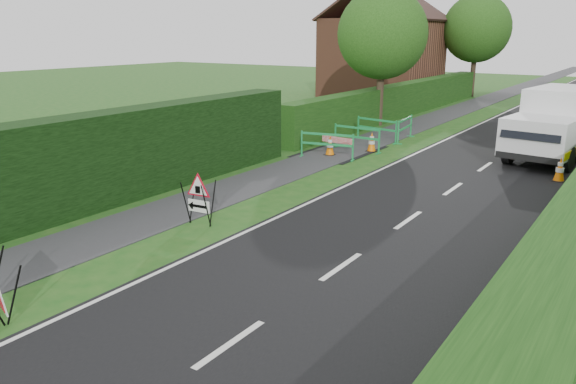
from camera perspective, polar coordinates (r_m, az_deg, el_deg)
The scene contains 19 objects.
ground at distance 11.98m, azimuth -7.54°, elevation -6.53°, with size 120.00×120.00×0.00m, color #1A4F16.
footpath at distance 44.72m, azimuth 20.43°, elevation 9.07°, with size 2.00×90.00×0.02m, color #2D2D30.
hedge_west_near at distance 15.58m, azimuth -21.55°, elevation -2.22°, with size 1.10×18.00×2.50m, color black.
hedge_west_far at distance 33.01m, azimuth 11.49°, elevation 7.65°, with size 1.00×24.00×1.80m, color #14380F.
house_west at distance 42.06m, azimuth 9.59°, elevation 13.42°, with size 7.50×7.40×7.88m.
tree_nw at distance 28.87m, azimuth 9.58°, elevation 15.55°, with size 4.40×4.40×6.70m.
tree_fw at distance 43.93m, azimuth 18.63°, elevation 15.45°, with size 4.80×4.80×7.24m.
triangle_sign at distance 13.69m, azimuth -9.21°, elevation -0.31°, with size 0.83×0.83×1.11m.
works_van at distance 23.05m, azimuth 25.69°, elevation 6.39°, with size 2.82×5.85×2.57m.
traffic_cone_0 at distance 19.65m, azimuth 25.90°, elevation 2.08°, with size 0.38×0.38×0.79m.
traffic_cone_1 at distance 22.47m, azimuth 26.21°, elevation 3.60°, with size 0.38×0.38×0.79m.
traffic_cone_3 at distance 21.61m, azimuth 4.28°, elevation 4.76°, with size 0.38×0.38×0.79m.
traffic_cone_4 at distance 22.47m, azimuth 8.50°, elevation 5.06°, with size 0.38×0.38×0.79m.
ped_barrier_0 at distance 20.94m, azimuth 3.98°, elevation 5.07°, with size 2.09×0.76×1.00m.
ped_barrier_1 at distance 22.53m, azimuth 7.00°, elevation 5.76°, with size 2.08×0.46×1.00m.
ped_barrier_2 at distance 24.71m, azimuth 9.01°, elevation 6.57°, with size 2.09×0.73×1.00m.
ped_barrier_3 at distance 25.11m, azimuth 11.81°, elevation 6.58°, with size 0.59×2.09×1.00m.
redwhite_plank at distance 22.44m, azimuth 5.05°, elevation 4.14°, with size 1.50×0.04×0.25m, color red.
hatchback_car at distance 33.01m, azimuth 24.85°, elevation 7.44°, with size 1.25×3.12×1.06m, color white.
Camera 1 is at (7.40, -8.26, 4.54)m, focal length 35.00 mm.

